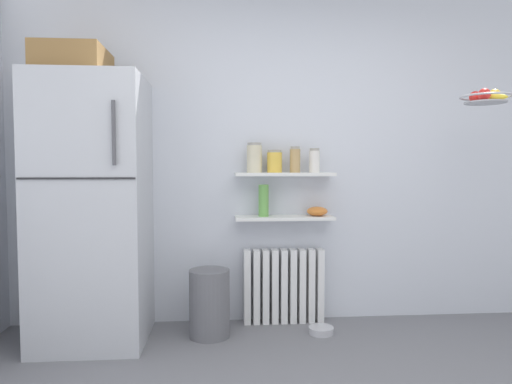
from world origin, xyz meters
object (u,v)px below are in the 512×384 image
pet_food_bowl (321,330)px  shelf_bowl (317,211)px  storage_jar_1 (275,161)px  storage_jar_3 (314,161)px  hanging_fruit_basket (486,97)px  vase (264,200)px  radiator (284,286)px  trash_bin (209,303)px  storage_jar_2 (295,160)px  storage_jar_0 (254,158)px  refrigerator (92,204)px

pet_food_bowl → shelf_bowl: bearing=86.1°
storage_jar_1 → shelf_bowl: (0.34, 0.00, -0.39)m
storage_jar_3 → hanging_fruit_basket: hanging_fruit_basket is taller
vase → pet_food_bowl: 1.05m
storage_jar_1 → vase: 0.31m
radiator → trash_bin: bearing=-155.7°
storage_jar_1 → storage_jar_2: bearing=0.0°
vase → storage_jar_0: bearing=180.0°
storage_jar_2 → storage_jar_3: bearing=-0.0°
storage_jar_1 → storage_jar_2: (0.16, 0.00, 0.01)m
shelf_bowl → trash_bin: bearing=-164.5°
refrigerator → storage_jar_3: 1.67m
storage_jar_2 → trash_bin: (-0.65, -0.23, -1.04)m
storage_jar_3 → storage_jar_0: bearing=180.0°
shelf_bowl → pet_food_bowl: (-0.02, -0.25, -0.86)m
refrigerator → storage_jar_2: bearing=9.3°
storage_jar_1 → storage_jar_0: bearing=180.0°
storage_jar_2 → hanging_fruit_basket: size_ratio=0.61×
storage_jar_1 → refrigerator: bearing=-169.7°
refrigerator → shelf_bowl: bearing=8.3°
radiator → shelf_bowl: 0.65m
radiator → refrigerator: bearing=-169.0°
storage_jar_1 → vase: storage_jar_1 is taller
radiator → storage_jar_0: storage_jar_0 is taller
pet_food_bowl → storage_jar_1: bearing=142.4°
vase → trash_bin: size_ratio=0.51×
storage_jar_2 → storage_jar_0: bearing=180.0°
storage_jar_3 → trash_bin: 1.33m
storage_jar_2 → vase: (-0.24, -0.00, -0.31)m
storage_jar_0 → hanging_fruit_basket: bearing=-17.4°
storage_jar_1 → pet_food_bowl: (0.32, -0.25, -1.24)m
storage_jar_1 → shelf_bowl: size_ratio=1.08×
vase → hanging_fruit_basket: size_ratio=0.74×
radiator → storage_jar_1: size_ratio=3.59×
radiator → storage_jar_3: 1.01m
refrigerator → pet_food_bowl: 1.88m
radiator → storage_jar_0: bearing=-172.7°
storage_jar_2 → vase: storage_jar_2 is taller
radiator → hanging_fruit_basket: (1.32, -0.51, 1.41)m
storage_jar_0 → radiator: bearing=7.3°
refrigerator → vase: size_ratio=8.28×
refrigerator → storage_jar_3: (1.62, 0.24, 0.31)m
storage_jar_2 → hanging_fruit_basket: 1.39m
storage_jar_1 → trash_bin: storage_jar_1 is taller
radiator → storage_jar_2: 1.00m
vase → shelf_bowl: (0.42, 0.00, -0.09)m
storage_jar_1 → hanging_fruit_basket: 1.54m
shelf_bowl → hanging_fruit_basket: 1.42m
storage_jar_1 → storage_jar_3: bearing=-0.0°
trash_bin → refrigerator: bearing=-179.4°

